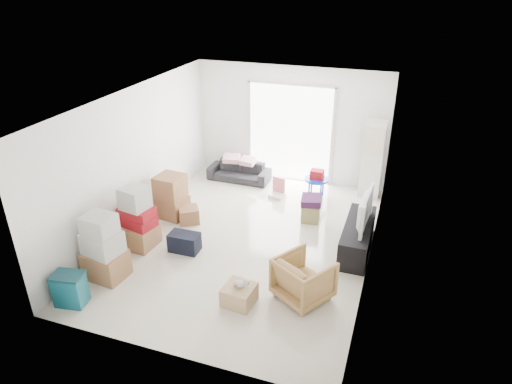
{
  "coord_description": "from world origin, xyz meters",
  "views": [
    {
      "loc": [
        2.55,
        -6.87,
        4.62
      ],
      "look_at": [
        0.12,
        0.2,
        0.93
      ],
      "focal_mm": 32.0,
      "sensor_mm": 36.0,
      "label": 1
    }
  ],
  "objects_px": {
    "tv_console": "(357,237)",
    "sofa": "(239,169)",
    "kids_table": "(317,178)",
    "television": "(359,221)",
    "ottoman": "(311,213)",
    "armchair": "(304,277)",
    "storage_bins": "(70,289)",
    "wood_crate": "(239,295)",
    "ac_tower": "(372,159)"
  },
  "relations": [
    {
      "from": "tv_console",
      "to": "sofa",
      "type": "relative_size",
      "value": 1.07
    },
    {
      "from": "wood_crate",
      "to": "storage_bins",
      "type": "bearing_deg",
      "value": -160.73
    },
    {
      "from": "kids_table",
      "to": "television",
      "type": "bearing_deg",
      "value": -57.95
    },
    {
      "from": "television",
      "to": "sofa",
      "type": "xyz_separation_m",
      "value": [
        -3.1,
        2.15,
        -0.31
      ]
    },
    {
      "from": "tv_console",
      "to": "armchair",
      "type": "relative_size",
      "value": 2.05
    },
    {
      "from": "storage_bins",
      "to": "ottoman",
      "type": "bearing_deg",
      "value": 52.09
    },
    {
      "from": "tv_console",
      "to": "armchair",
      "type": "height_order",
      "value": "armchair"
    },
    {
      "from": "ottoman",
      "to": "kids_table",
      "type": "relative_size",
      "value": 0.54
    },
    {
      "from": "sofa",
      "to": "armchair",
      "type": "bearing_deg",
      "value": -55.86
    },
    {
      "from": "kids_table",
      "to": "sofa",
      "type": "bearing_deg",
      "value": 170.84
    },
    {
      "from": "armchair",
      "to": "ottoman",
      "type": "relative_size",
      "value": 2.17
    },
    {
      "from": "ottoman",
      "to": "storage_bins",
      "type": "bearing_deg",
      "value": -127.91
    },
    {
      "from": "sofa",
      "to": "storage_bins",
      "type": "relative_size",
      "value": 2.77
    },
    {
      "from": "tv_console",
      "to": "television",
      "type": "distance_m",
      "value": 0.33
    },
    {
      "from": "tv_console",
      "to": "kids_table",
      "type": "bearing_deg",
      "value": 122.05
    },
    {
      "from": "tv_console",
      "to": "armchair",
      "type": "xyz_separation_m",
      "value": [
        -0.6,
        -1.63,
        0.12
      ]
    },
    {
      "from": "ac_tower",
      "to": "kids_table",
      "type": "xyz_separation_m",
      "value": [
        -1.1,
        -0.46,
        -0.41
      ]
    },
    {
      "from": "tv_console",
      "to": "ottoman",
      "type": "height_order",
      "value": "tv_console"
    },
    {
      "from": "armchair",
      "to": "wood_crate",
      "type": "height_order",
      "value": "armchair"
    },
    {
      "from": "ac_tower",
      "to": "television",
      "type": "height_order",
      "value": "ac_tower"
    },
    {
      "from": "ac_tower",
      "to": "tv_console",
      "type": "relative_size",
      "value": 1.1
    },
    {
      "from": "sofa",
      "to": "storage_bins",
      "type": "height_order",
      "value": "sofa"
    },
    {
      "from": "storage_bins",
      "to": "kids_table",
      "type": "bearing_deg",
      "value": 59.95
    },
    {
      "from": "ac_tower",
      "to": "ottoman",
      "type": "bearing_deg",
      "value": -122.59
    },
    {
      "from": "storage_bins",
      "to": "kids_table",
      "type": "height_order",
      "value": "kids_table"
    },
    {
      "from": "ottoman",
      "to": "wood_crate",
      "type": "height_order",
      "value": "ottoman"
    },
    {
      "from": "armchair",
      "to": "kids_table",
      "type": "height_order",
      "value": "armchair"
    },
    {
      "from": "ac_tower",
      "to": "tv_console",
      "type": "height_order",
      "value": "ac_tower"
    },
    {
      "from": "armchair",
      "to": "kids_table",
      "type": "distance_m",
      "value": 3.51
    },
    {
      "from": "tv_console",
      "to": "storage_bins",
      "type": "xyz_separation_m",
      "value": [
        -3.9,
        -2.92,
        0.01
      ]
    },
    {
      "from": "ac_tower",
      "to": "armchair",
      "type": "relative_size",
      "value": 2.26
    },
    {
      "from": "tv_console",
      "to": "wood_crate",
      "type": "xyz_separation_m",
      "value": [
        -1.49,
        -2.07,
        -0.11
      ]
    },
    {
      "from": "tv_console",
      "to": "storage_bins",
      "type": "bearing_deg",
      "value": -143.22
    },
    {
      "from": "kids_table",
      "to": "ac_tower",
      "type": "bearing_deg",
      "value": 22.88
    },
    {
      "from": "tv_console",
      "to": "ottoman",
      "type": "relative_size",
      "value": 4.46
    },
    {
      "from": "storage_bins",
      "to": "wood_crate",
      "type": "bearing_deg",
      "value": 19.27
    },
    {
      "from": "ac_tower",
      "to": "sofa",
      "type": "bearing_deg",
      "value": -177.18
    },
    {
      "from": "tv_console",
      "to": "wood_crate",
      "type": "relative_size",
      "value": 3.49
    },
    {
      "from": "storage_bins",
      "to": "ottoman",
      "type": "xyz_separation_m",
      "value": [
        2.87,
        3.69,
        -0.09
      ]
    },
    {
      "from": "wood_crate",
      "to": "television",
      "type": "bearing_deg",
      "value": 54.28
    },
    {
      "from": "tv_console",
      "to": "television",
      "type": "height_order",
      "value": "television"
    },
    {
      "from": "tv_console",
      "to": "sofa",
      "type": "distance_m",
      "value": 3.77
    },
    {
      "from": "television",
      "to": "ottoman",
      "type": "relative_size",
      "value": 3.02
    },
    {
      "from": "television",
      "to": "sofa",
      "type": "bearing_deg",
      "value": 58.12
    },
    {
      "from": "armchair",
      "to": "storage_bins",
      "type": "xyz_separation_m",
      "value": [
        -3.3,
        -1.29,
        -0.12
      ]
    },
    {
      "from": "television",
      "to": "kids_table",
      "type": "height_order",
      "value": "television"
    },
    {
      "from": "sofa",
      "to": "ottoman",
      "type": "height_order",
      "value": "sofa"
    },
    {
      "from": "sofa",
      "to": "ottoman",
      "type": "distance_m",
      "value": 2.49
    },
    {
      "from": "television",
      "to": "wood_crate",
      "type": "xyz_separation_m",
      "value": [
        -1.49,
        -2.07,
        -0.45
      ]
    },
    {
      "from": "ac_tower",
      "to": "armchair",
      "type": "xyz_separation_m",
      "value": [
        -0.55,
        -3.93,
        -0.49
      ]
    }
  ]
}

